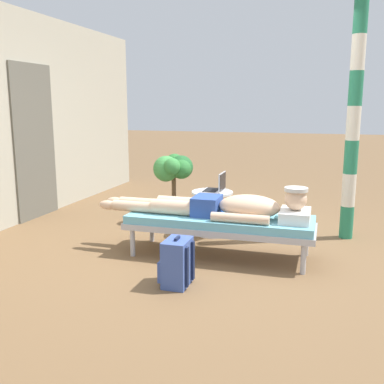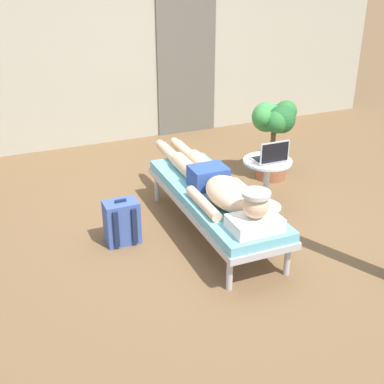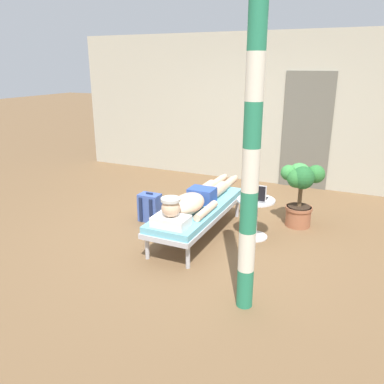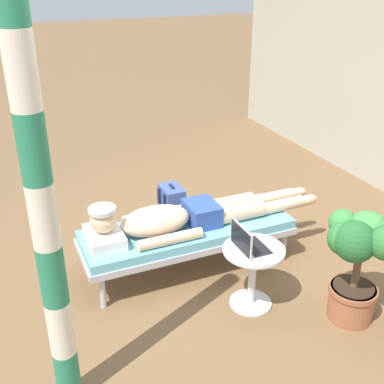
{
  "view_description": "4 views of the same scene",
  "coord_description": "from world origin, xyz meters",
  "px_view_note": "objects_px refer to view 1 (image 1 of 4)",
  "views": [
    {
      "loc": [
        -4.29,
        -1.08,
        1.52
      ],
      "look_at": [
        -0.3,
        0.13,
        0.69
      ],
      "focal_mm": 41.62,
      "sensor_mm": 36.0,
      "label": 1
    },
    {
      "loc": [
        -1.88,
        -3.86,
        2.43
      ],
      "look_at": [
        -0.32,
        -0.15,
        0.49
      ],
      "focal_mm": 48.23,
      "sensor_mm": 36.0,
      "label": 2
    },
    {
      "loc": [
        1.85,
        -4.42,
        2.16
      ],
      "look_at": [
        -0.22,
        0.05,
        0.54
      ],
      "focal_mm": 36.64,
      "sensor_mm": 36.0,
      "label": 3
    },
    {
      "loc": [
        3.29,
        -1.51,
        2.51
      ],
      "look_at": [
        -0.21,
        0.01,
        0.67
      ],
      "focal_mm": 45.04,
      "sensor_mm": 36.0,
      "label": 4
    }
  ],
  "objects_px": {
    "laptop": "(217,187)",
    "porch_post": "(353,123)",
    "backpack": "(177,263)",
    "lounge_chair": "(220,223)",
    "person_reclining": "(226,207)",
    "side_table": "(212,205)",
    "potted_plant": "(174,178)"
  },
  "relations": [
    {
      "from": "laptop",
      "to": "porch_post",
      "type": "height_order",
      "value": "porch_post"
    },
    {
      "from": "porch_post",
      "to": "backpack",
      "type": "bearing_deg",
      "value": 142.58
    },
    {
      "from": "lounge_chair",
      "to": "backpack",
      "type": "height_order",
      "value": "backpack"
    },
    {
      "from": "person_reclining",
      "to": "side_table",
      "type": "xyz_separation_m",
      "value": [
        0.69,
        0.32,
        -0.16
      ]
    },
    {
      "from": "potted_plant",
      "to": "backpack",
      "type": "bearing_deg",
      "value": -160.17
    },
    {
      "from": "laptop",
      "to": "backpack",
      "type": "xyz_separation_m",
      "value": [
        -1.52,
        -0.03,
        -0.39
      ]
    },
    {
      "from": "lounge_chair",
      "to": "backpack",
      "type": "relative_size",
      "value": 4.44
    },
    {
      "from": "side_table",
      "to": "backpack",
      "type": "relative_size",
      "value": 1.23
    },
    {
      "from": "lounge_chair",
      "to": "side_table",
      "type": "bearing_deg",
      "value": 20.28
    },
    {
      "from": "lounge_chair",
      "to": "side_table",
      "type": "xyz_separation_m",
      "value": [
        0.69,
        0.26,
        0.01
      ]
    },
    {
      "from": "side_table",
      "to": "laptop",
      "type": "relative_size",
      "value": 1.69
    },
    {
      "from": "backpack",
      "to": "person_reclining",
      "type": "bearing_deg",
      "value": -16.18
    },
    {
      "from": "lounge_chair",
      "to": "porch_post",
      "type": "height_order",
      "value": "porch_post"
    },
    {
      "from": "laptop",
      "to": "side_table",
      "type": "bearing_deg",
      "value": 90.0
    },
    {
      "from": "side_table",
      "to": "backpack",
      "type": "distance_m",
      "value": 1.53
    },
    {
      "from": "backpack",
      "to": "lounge_chair",
      "type": "bearing_deg",
      "value": -11.96
    },
    {
      "from": "person_reclining",
      "to": "side_table",
      "type": "distance_m",
      "value": 0.78
    },
    {
      "from": "backpack",
      "to": "porch_post",
      "type": "relative_size",
      "value": 0.16
    },
    {
      "from": "laptop",
      "to": "porch_post",
      "type": "xyz_separation_m",
      "value": [
        0.35,
        -1.46,
        0.73
      ]
    },
    {
      "from": "person_reclining",
      "to": "porch_post",
      "type": "bearing_deg",
      "value": -48.79
    },
    {
      "from": "person_reclining",
      "to": "side_table",
      "type": "height_order",
      "value": "person_reclining"
    },
    {
      "from": "person_reclining",
      "to": "porch_post",
      "type": "distance_m",
      "value": 1.77
    },
    {
      "from": "laptop",
      "to": "porch_post",
      "type": "bearing_deg",
      "value": -76.67
    },
    {
      "from": "porch_post",
      "to": "person_reclining",
      "type": "bearing_deg",
      "value": 131.21
    },
    {
      "from": "person_reclining",
      "to": "potted_plant",
      "type": "distance_m",
      "value": 1.48
    },
    {
      "from": "potted_plant",
      "to": "porch_post",
      "type": "height_order",
      "value": "porch_post"
    },
    {
      "from": "backpack",
      "to": "potted_plant",
      "type": "height_order",
      "value": "potted_plant"
    },
    {
      "from": "backpack",
      "to": "porch_post",
      "type": "height_order",
      "value": "porch_post"
    },
    {
      "from": "lounge_chair",
      "to": "side_table",
      "type": "height_order",
      "value": "side_table"
    },
    {
      "from": "porch_post",
      "to": "lounge_chair",
      "type": "bearing_deg",
      "value": 129.72
    },
    {
      "from": "person_reclining",
      "to": "backpack",
      "type": "height_order",
      "value": "person_reclining"
    },
    {
      "from": "side_table",
      "to": "porch_post",
      "type": "bearing_deg",
      "value": -77.11
    }
  ]
}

